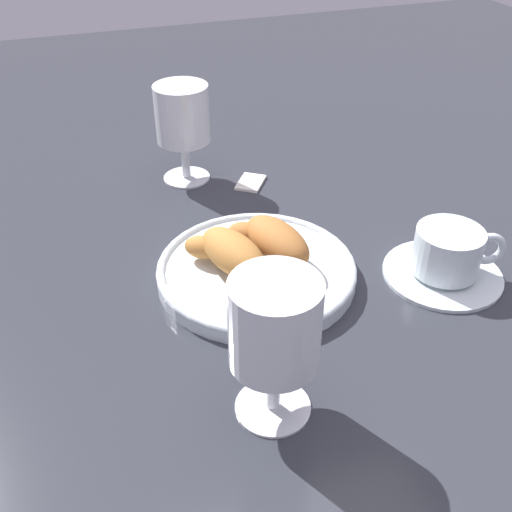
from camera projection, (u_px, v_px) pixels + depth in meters
ground_plane at (273, 274)px, 0.70m from camera, size 2.20×2.20×0.00m
pastry_plate at (256, 270)px, 0.69m from camera, size 0.23×0.23×0.02m
croissant_large at (275, 243)px, 0.68m from camera, size 0.13×0.09×0.04m
croissant_small at (232, 257)px, 0.66m from camera, size 0.13×0.09×0.04m
coffee_cup_near at (447, 257)px, 0.68m from camera, size 0.14×0.14×0.06m
juice_glass_left at (182, 117)px, 0.84m from camera, size 0.08×0.08×0.14m
juice_glass_right at (275, 331)px, 0.49m from camera, size 0.08×0.08×0.14m
sugar_packet at (251, 181)px, 0.88m from camera, size 0.06×0.06×0.01m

